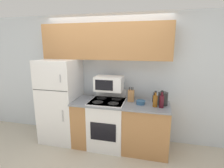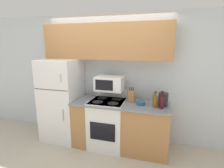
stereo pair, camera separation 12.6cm
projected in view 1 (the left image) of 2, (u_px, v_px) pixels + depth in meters
name	position (u px, v px, depth m)	size (l,w,h in m)	color
ground_plane	(97.00, 153.00, 3.22)	(12.00, 12.00, 0.00)	beige
wall_back	(107.00, 78.00, 3.65)	(8.00, 0.05, 2.55)	silver
lower_cabinets	(120.00, 125.00, 3.33)	(1.77, 0.66, 0.90)	#B27A47
refrigerator	(61.00, 100.00, 3.58)	(0.73, 0.74, 1.67)	white
upper_cabinets	(105.00, 42.00, 3.33)	(2.50, 0.30, 0.67)	#B27A47
stove	(108.00, 123.00, 3.37)	(0.65, 0.64, 1.09)	white
microwave	(109.00, 83.00, 3.33)	(0.52, 0.34, 0.27)	white
knife_block	(131.00, 96.00, 3.28)	(0.11, 0.10, 0.28)	#B27A47
bowl	(141.00, 102.00, 3.13)	(0.17, 0.17, 0.07)	#335B84
bottle_wine_red	(162.00, 101.00, 2.94)	(0.08, 0.08, 0.30)	#470F19
bottle_soy_sauce	(154.00, 98.00, 3.26)	(0.05, 0.05, 0.18)	black
bottle_whiskey	(155.00, 101.00, 2.99)	(0.08, 0.08, 0.28)	brown
kettle	(163.00, 99.00, 3.07)	(0.17, 0.17, 0.26)	black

